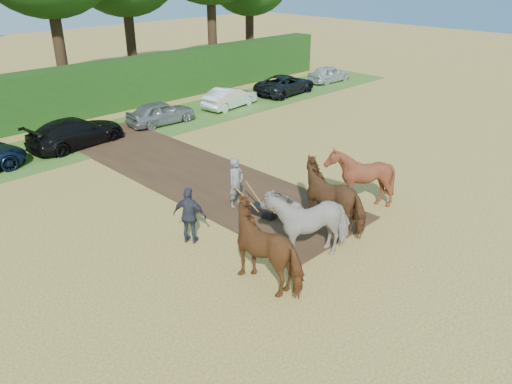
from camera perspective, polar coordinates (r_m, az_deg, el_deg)
name	(u,v)px	position (r m, az deg, el deg)	size (l,w,h in m)	color
ground	(281,240)	(16.89, 2.84, -5.51)	(120.00, 120.00, 0.00)	gold
earth_strip	(188,171)	(22.46, -7.81, 2.37)	(4.50, 17.00, 0.05)	#472D1C
grass_verge	(81,143)	(27.44, -19.35, 5.34)	(50.00, 5.00, 0.03)	#38601E
hedgerow	(39,99)	(31.04, -23.56, 9.72)	(46.00, 1.60, 3.00)	#14380F
spectator_far	(190,216)	(16.44, -7.58, -2.70)	(1.15, 0.48, 1.97)	#2A2C38
plough_team	(319,206)	(16.64, 7.23, -1.62)	(7.74, 5.96, 2.34)	brown
parked_cars	(118,123)	(27.93, -15.53, 7.63)	(40.81, 3.00, 1.45)	silver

